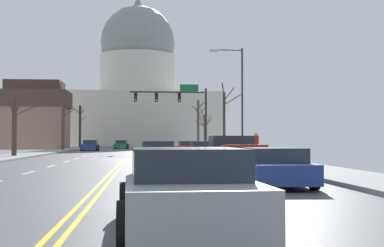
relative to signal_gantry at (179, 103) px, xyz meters
name	(u,v)px	position (x,y,z in m)	size (l,w,h in m)	color
ground	(125,159)	(-4.79, -16.78, -5.05)	(20.00, 180.00, 0.20)	#49494E
signal_gantry	(179,103)	(0.00, 0.00, 0.00)	(7.91, 0.41, 6.83)	#28282D
street_lamp_right	(238,92)	(3.10, -16.51, -0.34)	(2.37, 0.24, 7.71)	#333338
capitol_building	(138,92)	(-4.79, 53.89, 5.99)	(31.84, 21.80, 31.17)	beige
sedan_near_00	(188,148)	(0.56, -4.32, -4.50)	(2.07, 4.47, 1.19)	#B71414
sedan_near_01	(152,150)	(-2.86, -11.60, -4.52)	(2.09, 4.41, 1.15)	silver
sedan_near_02	(203,151)	(0.40, -18.14, -4.48)	(2.08, 4.64, 1.27)	#B71414
sedan_near_03	(158,154)	(-2.78, -24.72, -4.47)	(2.07, 4.40, 1.29)	#6B6056
pickup_truck_near_04	(233,155)	(0.38, -30.05, -4.37)	(2.28, 5.58, 1.54)	maroon
sedan_near_05	(272,168)	(0.32, -37.25, -4.52)	(2.12, 4.58, 1.14)	navy
sedan_near_06	(185,192)	(-2.90, -44.61, -4.47)	(2.13, 4.53, 1.27)	#9EA3A8
sedan_oncoming_00	(90,146)	(-9.85, 9.50, -4.47)	(1.96, 4.69, 1.26)	navy
sedan_oncoming_01	(121,145)	(-6.73, 22.20, -4.51)	(2.04, 4.64, 1.19)	#1E7247
flank_building_00	(18,120)	(-20.52, 19.24, -1.06)	(13.55, 7.13, 7.87)	#8C6656
flank_building_02	(35,114)	(-20.51, 30.31, 0.20)	(8.36, 6.35, 10.40)	tan
bare_tree_00	(224,119)	(3.50, -7.87, -1.92)	(2.04, 1.89, 6.05)	#423328
bare_tree_01	(80,125)	(-13.41, 29.08, -1.58)	(1.88, 1.39, 6.45)	#423328
bare_tree_02	(205,130)	(4.00, 11.11, -2.56)	(2.10, 2.30, 4.94)	brown
bare_tree_03	(63,122)	(-12.93, 8.88, -1.74)	(2.06, 1.21, 6.88)	#4C3D2D
bare_tree_04	(198,123)	(3.81, 16.89, -1.55)	(2.22, 1.86, 6.53)	brown
bare_tree_05	(14,126)	(-13.27, -12.41, -2.67)	(1.96, 1.88, 4.41)	#423328
pedestrian_00	(256,144)	(3.53, -20.49, -3.99)	(0.35, 0.34, 1.68)	#33333D
bicycle_parked	(247,152)	(3.90, -15.80, -4.58)	(0.12, 1.77, 0.85)	black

